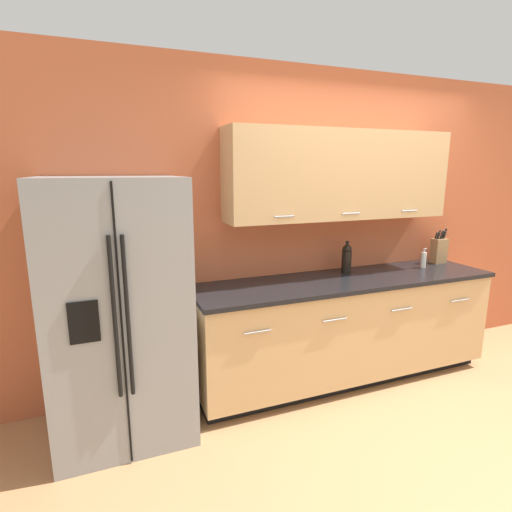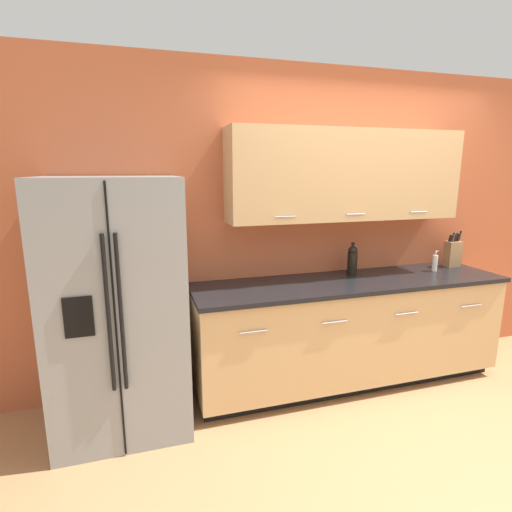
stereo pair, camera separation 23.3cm
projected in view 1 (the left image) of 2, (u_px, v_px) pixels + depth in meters
The scene contains 7 objects.
ground_plane at pixel (458, 445), 2.63m from camera, with size 14.00×14.00×0.00m, color #B27F51.
wall_back at pixel (346, 212), 3.53m from camera, with size 10.00×0.39×2.60m.
counter_unit at pixel (344, 328), 3.40m from camera, with size 2.60×0.64×0.90m.
refrigerator at pixel (119, 311), 2.62m from camera, with size 0.87×0.76×1.74m.
knife_block at pixel (439, 250), 3.82m from camera, with size 0.15×0.09×0.33m.
wine_bottle at pixel (347, 258), 3.44m from camera, with size 0.08×0.08×0.28m.
soap_dispenser at pixel (424, 260), 3.64m from camera, with size 0.05×0.05×0.18m.
Camera 1 is at (-2.08, -1.66, 1.77)m, focal length 28.00 mm.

